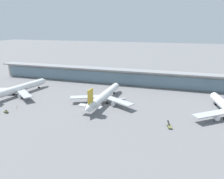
{
  "coord_description": "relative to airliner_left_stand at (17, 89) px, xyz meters",
  "views": [
    {
      "loc": [
        45.45,
        -136.98,
        56.54
      ],
      "look_at": [
        0.0,
        13.94,
        7.98
      ],
      "focal_mm": 33.54,
      "sensor_mm": 36.0,
      "label": 1
    }
  ],
  "objects": [
    {
      "name": "safety_cone_bravo",
      "position": [
        2.75,
        -19.19,
        -5.15
      ],
      "size": [
        0.62,
        0.62,
        0.7
      ],
      "color": "orange",
      "rests_on": "ground"
    },
    {
      "name": "service_truck_near_nose_olive",
      "position": [
        124.83,
        -23.49,
        -4.65
      ],
      "size": [
        3.33,
        6.9,
        2.7
      ],
      "color": "olive",
      "rests_on": "ground"
    },
    {
      "name": "ground_plane",
      "position": [
        78.99,
        -0.29,
        -5.46
      ],
      "size": [
        1200.0,
        1200.0,
        0.0
      ],
      "primitive_type": "plane",
      "color": "slate"
    },
    {
      "name": "terminal_building",
      "position": [
        78.99,
        59.57,
        2.4
      ],
      "size": [
        281.14,
        12.8,
        15.2
      ],
      "color": "#9E998E",
      "rests_on": "ground"
    },
    {
      "name": "airliner_left_stand",
      "position": [
        0.0,
        0.0,
        0.0
      ],
      "size": [
        49.21,
        64.8,
        17.35
      ],
      "color": "white",
      "rests_on": "ground"
    },
    {
      "name": "safety_cone_charlie",
      "position": [
        20.07,
        -25.03,
        -5.15
      ],
      "size": [
        0.62,
        0.62,
        0.7
      ],
      "color": "orange",
      "rests_on": "ground"
    },
    {
      "name": "airliner_centre_stand",
      "position": [
        75.57,
        3.65,
        0.0
      ],
      "size": [
        50.06,
        65.14,
        17.35
      ],
      "color": "white",
      "rests_on": "ground"
    },
    {
      "name": "service_truck_mid_apron_olive",
      "position": [
        18.67,
        -33.44,
        -4.59
      ],
      "size": [
        3.25,
        2.52,
        2.05
      ],
      "color": "olive",
      "rests_on": "ground"
    },
    {
      "name": "safety_cone_delta",
      "position": [
        18.11,
        -22.09,
        -5.15
      ],
      "size": [
        0.62,
        0.62,
        0.7
      ],
      "color": "orange",
      "rests_on": "ground"
    },
    {
      "name": "service_truck_under_wing_olive",
      "position": [
        87.26,
        9.28,
        -3.76
      ],
      "size": [
        7.93,
        7.38,
        2.95
      ],
      "color": "olive",
      "rests_on": "ground"
    }
  ]
}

